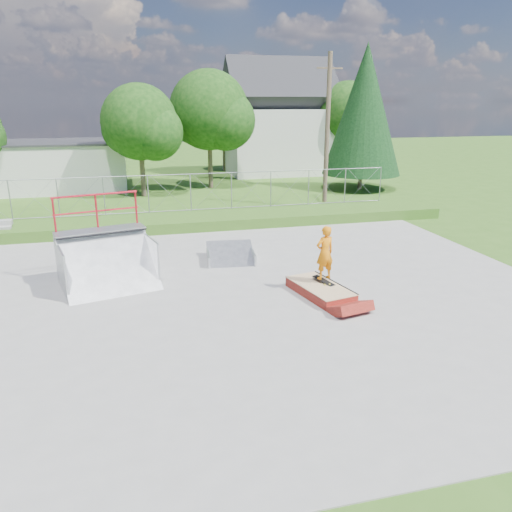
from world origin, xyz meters
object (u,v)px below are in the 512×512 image
(quarter_pipe, at_px, (106,244))
(skater, at_px, (325,255))
(grind_box, at_px, (320,290))
(flat_bank_ramp, at_px, (230,254))

(quarter_pipe, height_order, skater, quarter_pipe)
(grind_box, relative_size, skater, 1.51)
(grind_box, bearing_deg, skater, 36.40)
(grind_box, distance_m, flat_bank_ramp, 4.43)
(flat_bank_ramp, distance_m, skater, 4.43)
(skater, bearing_deg, grind_box, 35.79)
(grind_box, height_order, flat_bank_ramp, flat_bank_ramp)
(grind_box, bearing_deg, quarter_pipe, 146.99)
(quarter_pipe, bearing_deg, grind_box, -34.71)
(skater, bearing_deg, quarter_pipe, -31.40)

